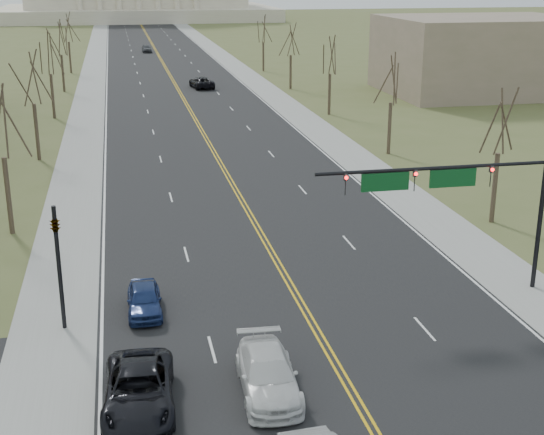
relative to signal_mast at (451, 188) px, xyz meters
name	(u,v)px	position (x,y,z in m)	size (l,w,h in m)	color
road	(166,69)	(-7.45, 96.50, -5.76)	(20.00, 380.00, 0.01)	black
cross_road	(347,384)	(-7.45, -7.50, -5.76)	(120.00, 14.00, 0.01)	black
sidewalk_left	(94,71)	(-19.45, 96.50, -5.75)	(4.00, 380.00, 0.03)	gray
sidewalk_right	(237,67)	(4.55, 96.50, -5.75)	(4.00, 380.00, 0.03)	gray
center_line	(166,69)	(-7.45, 96.50, -5.75)	(0.42, 380.00, 0.01)	gold
edge_line_left	(107,70)	(-17.25, 96.50, -5.75)	(0.15, 380.00, 0.01)	silver
edge_line_right	(224,68)	(2.35, 96.50, -5.75)	(0.15, 380.00, 0.01)	silver
signal_mast	(451,188)	(0.00, 0.00, 0.00)	(12.12, 0.44, 7.20)	black
signal_left	(58,254)	(-18.95, 0.00, -2.05)	(0.32, 0.36, 6.00)	black
tree_r_0	(501,125)	(8.05, 10.50, 0.79)	(3.74, 3.74, 8.50)	#3D2E24
tree_l_0	(0,126)	(-22.95, 14.50, 1.18)	(3.96, 3.96, 9.00)	#3D2E24
tree_r_1	(392,81)	(8.05, 30.50, 0.79)	(3.74, 3.74, 8.50)	#3D2E24
tree_l_1	(32,81)	(-22.95, 34.50, 1.18)	(3.96, 3.96, 9.00)	#3D2E24
tree_r_2	(330,57)	(8.05, 50.50, 0.79)	(3.74, 3.74, 8.50)	#3D2E24
tree_l_2	(49,56)	(-22.95, 54.50, 1.18)	(3.96, 3.96, 9.00)	#3D2E24
tree_r_3	(291,41)	(8.05, 70.50, 0.79)	(3.74, 3.74, 8.50)	#3D2E24
tree_l_3	(60,40)	(-22.95, 74.50, 1.18)	(3.96, 3.96, 9.00)	#3D2E24
tree_r_4	(263,30)	(8.05, 90.50, 0.79)	(3.74, 3.74, 8.50)	#3D2E24
tree_l_4	(68,29)	(-22.95, 94.50, 1.18)	(3.96, 3.96, 9.00)	#3D2E24
bldg_right_mass	(481,55)	(32.55, 62.50, -0.76)	(25.00, 20.00, 10.00)	#796B56
car_sb_outer_lead	(139,390)	(-15.74, -7.65, -4.95)	(2.66, 5.76, 1.60)	black
car_sb_inner_second	(268,374)	(-10.71, -7.47, -4.96)	(2.21, 5.44, 1.58)	silver
car_sb_outer_second	(144,299)	(-15.18, 0.93, -5.06)	(1.64, 4.08, 1.39)	navy
car_far_nb	(202,82)	(-4.06, 73.88, -4.95)	(2.66, 5.76, 1.60)	black
car_far_sb	(147,48)	(-9.44, 124.58, -4.97)	(1.85, 4.59, 1.56)	#4A4C51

